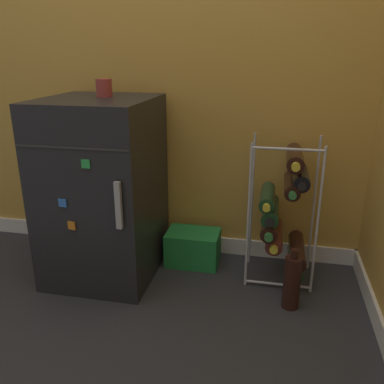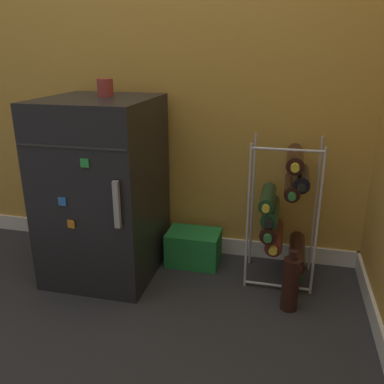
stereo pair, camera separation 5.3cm
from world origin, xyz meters
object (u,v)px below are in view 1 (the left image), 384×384
Objects in this scene: soda_box at (193,247)px; loose_bottle_floor at (292,282)px; fridge_top_cup at (104,88)px; wine_rack at (284,213)px; mini_fridge at (103,190)px.

soda_box is 0.58m from loose_bottle_floor.
fridge_top_cup reaches higher than loose_bottle_floor.
fridge_top_cup is (-0.39, -0.10, 0.82)m from soda_box.
soda_box is 3.42× the size of fridge_top_cup.
wine_rack is 2.56× the size of soda_box.
wine_rack is 8.76× the size of fridge_top_cup.
mini_fridge reaches higher than loose_bottle_floor.
mini_fridge reaches higher than soda_box.
mini_fridge is 10.93× the size of fridge_top_cup.
fridge_top_cup is 1.20m from loose_bottle_floor.
soda_box is at bearing 149.18° from loose_bottle_floor.
wine_rack reaches higher than loose_bottle_floor.
wine_rack is at bearing 3.46° from fridge_top_cup.
mini_fridge is 0.97m from loose_bottle_floor.
loose_bottle_floor is (0.05, -0.25, -0.22)m from wine_rack.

